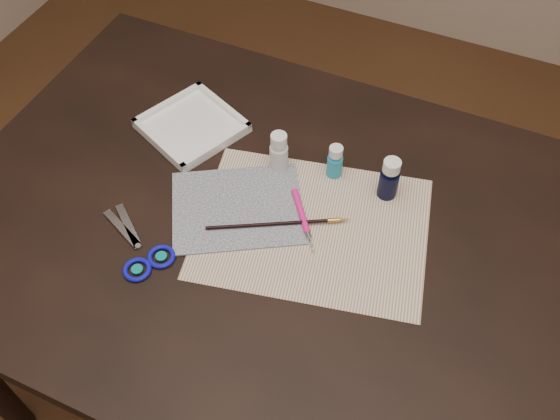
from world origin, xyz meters
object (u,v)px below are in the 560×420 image
at_px(paint_bottle_navy, 389,178).
at_px(scissors, 130,242).
at_px(palette_tray, 192,125).
at_px(paint_bottle_white, 279,152).
at_px(paper, 313,227).
at_px(canvas, 238,207).
at_px(paint_bottle_cyan, 335,161).

distance_m(paint_bottle_navy, scissors, 0.50).
xyz_separation_m(scissors, palette_tray, (-0.04, 0.31, 0.01)).
height_order(paint_bottle_white, palette_tray, paint_bottle_white).
relative_size(paper, palette_tray, 2.34).
distance_m(canvas, scissors, 0.21).
xyz_separation_m(paint_bottle_cyan, scissors, (-0.28, -0.31, -0.03)).
bearing_deg(paint_bottle_cyan, scissors, -132.05).
bearing_deg(canvas, paper, 6.41).
bearing_deg(scissors, paint_bottle_navy, -118.02).
distance_m(canvas, paint_bottle_cyan, 0.21).
bearing_deg(paint_bottle_navy, paint_bottle_cyan, 176.62).
bearing_deg(palette_tray, scissors, -82.44).
height_order(paint_bottle_white, paint_bottle_cyan, paint_bottle_white).
bearing_deg(paint_bottle_white, paint_bottle_cyan, 14.24).
height_order(scissors, palette_tray, palette_tray).
bearing_deg(paper, paint_bottle_white, 136.65).
distance_m(paint_bottle_cyan, scissors, 0.42).
bearing_deg(paper, palette_tray, 157.74).
height_order(paint_bottle_white, scissors, paint_bottle_white).
relative_size(canvas, paint_bottle_white, 2.77).
bearing_deg(scissors, paper, -125.63).
xyz_separation_m(paper, scissors, (-0.29, -0.17, 0.00)).
distance_m(paint_bottle_white, paint_bottle_navy, 0.22).
relative_size(paint_bottle_white, paint_bottle_navy, 0.96).
height_order(paper, scissors, scissors).
bearing_deg(paper, scissors, -149.83).
bearing_deg(paint_bottle_white, paper, -43.35).
distance_m(scissors, palette_tray, 0.31).
bearing_deg(paint_bottle_navy, paint_bottle_white, -174.60).
bearing_deg(canvas, paint_bottle_white, 77.72).
xyz_separation_m(paper, canvas, (-0.15, -0.02, 0.00)).
bearing_deg(paint_bottle_navy, canvas, -148.74).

